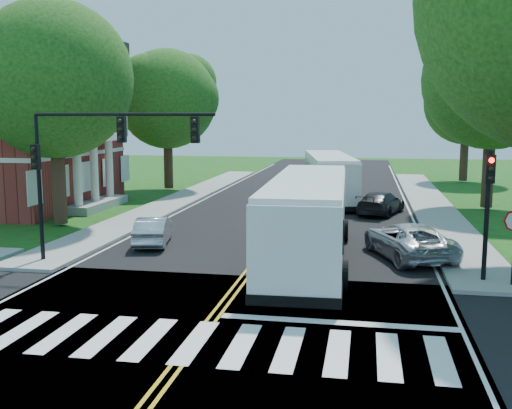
% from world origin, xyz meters
% --- Properties ---
extents(ground, '(140.00, 140.00, 0.00)m').
position_xyz_m(ground, '(0.00, 0.00, 0.00)').
color(ground, '#124912').
rests_on(ground, ground).
extents(road, '(14.00, 96.00, 0.01)m').
position_xyz_m(road, '(0.00, 18.00, 0.01)').
color(road, black).
rests_on(road, ground).
extents(cross_road, '(60.00, 12.00, 0.01)m').
position_xyz_m(cross_road, '(0.00, 0.00, 0.01)').
color(cross_road, black).
rests_on(cross_road, ground).
extents(center_line, '(0.36, 70.00, 0.01)m').
position_xyz_m(center_line, '(0.00, 22.00, 0.01)').
color(center_line, gold).
rests_on(center_line, road).
extents(edge_line_w, '(0.12, 70.00, 0.01)m').
position_xyz_m(edge_line_w, '(-6.80, 22.00, 0.01)').
color(edge_line_w, silver).
rests_on(edge_line_w, road).
extents(edge_line_e, '(0.12, 70.00, 0.01)m').
position_xyz_m(edge_line_e, '(6.80, 22.00, 0.01)').
color(edge_line_e, silver).
rests_on(edge_line_e, road).
extents(crosswalk, '(12.60, 3.00, 0.01)m').
position_xyz_m(crosswalk, '(0.00, -0.50, 0.02)').
color(crosswalk, silver).
rests_on(crosswalk, road).
extents(stop_bar, '(6.60, 0.40, 0.01)m').
position_xyz_m(stop_bar, '(3.50, 1.60, 0.02)').
color(stop_bar, silver).
rests_on(stop_bar, road).
extents(sidewalk_nw, '(2.60, 40.00, 0.15)m').
position_xyz_m(sidewalk_nw, '(-8.30, 25.00, 0.07)').
color(sidewalk_nw, gray).
rests_on(sidewalk_nw, ground).
extents(sidewalk_ne, '(2.60, 40.00, 0.15)m').
position_xyz_m(sidewalk_ne, '(8.30, 25.00, 0.07)').
color(sidewalk_ne, gray).
rests_on(sidewalk_ne, ground).
extents(tree_west_near, '(8.00, 8.00, 11.40)m').
position_xyz_m(tree_west_near, '(-11.50, 14.00, 7.53)').
color(tree_west_near, '#352115').
rests_on(tree_west_near, ground).
extents(tree_west_far, '(7.60, 7.60, 10.67)m').
position_xyz_m(tree_west_far, '(-11.00, 30.00, 7.00)').
color(tree_west_far, '#352115').
rests_on(tree_west_far, ground).
extents(tree_east_mid, '(8.40, 8.40, 11.93)m').
position_xyz_m(tree_east_mid, '(11.50, 24.00, 7.86)').
color(tree_east_mid, '#352115').
rests_on(tree_east_mid, ground).
extents(tree_east_far, '(7.20, 7.20, 10.34)m').
position_xyz_m(tree_east_far, '(12.50, 40.00, 6.86)').
color(tree_east_far, '#352115').
rests_on(tree_east_far, ground).
extents(signal_nw, '(7.15, 0.46, 5.66)m').
position_xyz_m(signal_nw, '(-5.86, 6.43, 4.38)').
color(signal_nw, black).
rests_on(signal_nw, ground).
extents(signal_ne, '(0.30, 0.46, 4.40)m').
position_xyz_m(signal_ne, '(8.20, 6.44, 2.96)').
color(signal_ne, black).
rests_on(signal_ne, ground).
extents(bus_lead, '(3.43, 12.92, 3.32)m').
position_xyz_m(bus_lead, '(1.98, 8.51, 1.77)').
color(bus_lead, white).
rests_on(bus_lead, road).
extents(bus_follow, '(4.52, 12.31, 3.12)m').
position_xyz_m(bus_follow, '(1.69, 26.10, 1.66)').
color(bus_follow, white).
rests_on(bus_follow, road).
extents(hatchback, '(2.12, 4.02, 1.26)m').
position_xyz_m(hatchback, '(-5.10, 10.45, 0.64)').
color(hatchback, '#BABDC2').
rests_on(hatchback, road).
extents(suv, '(3.96, 5.66, 1.44)m').
position_xyz_m(suv, '(5.90, 9.87, 0.73)').
color(suv, silver).
rests_on(suv, road).
extents(dark_sedan, '(3.19, 4.94, 1.33)m').
position_xyz_m(dark_sedan, '(5.05, 20.88, 0.68)').
color(dark_sedan, black).
rests_on(dark_sedan, road).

